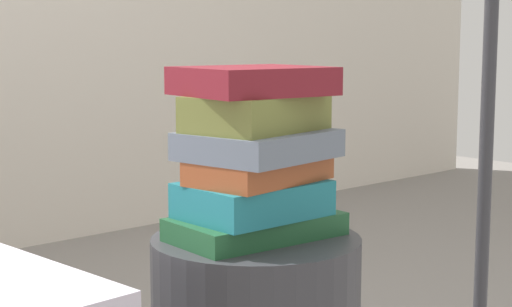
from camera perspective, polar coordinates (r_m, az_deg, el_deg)
The scene contains 6 objects.
book_forest at distance 1.49m, azimuth -0.10°, elevation -4.99°, with size 0.30×0.17×0.04m, color #1E512D.
book_teal at distance 1.48m, azimuth -0.33°, elevation -3.11°, with size 0.24×0.18×0.06m, color #1E727F.
book_rust at distance 1.46m, azimuth 0.15°, elevation -1.16°, with size 0.24×0.15×0.04m, color #994723.
book_slate at distance 1.46m, azimuth 0.30°, elevation 0.62°, with size 0.24×0.20×0.05m, color slate.
book_olive at distance 1.46m, azimuth 0.08°, elevation 2.78°, with size 0.23×0.16×0.06m, color olive.
book_maroon at distance 1.46m, azimuth -0.18°, elevation 4.99°, with size 0.24×0.20×0.05m, color maroon.
Camera 1 is at (-0.97, -1.07, 0.84)m, focal length 58.57 mm.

